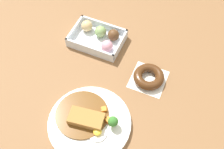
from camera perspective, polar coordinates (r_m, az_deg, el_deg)
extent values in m
plane|color=brown|center=(1.03, -2.90, -2.27)|extent=(1.60, 1.60, 0.00)
cylinder|color=white|center=(0.96, -4.49, -9.67)|extent=(0.27, 0.27, 0.02)
cylinder|color=brown|center=(0.96, -6.02, -7.92)|extent=(0.18, 0.18, 0.01)
cube|color=#A87538|center=(0.93, -5.16, -8.75)|extent=(0.12, 0.08, 0.02)
cylinder|color=white|center=(0.93, -2.90, -11.59)|extent=(0.06, 0.06, 0.00)
ellipsoid|color=yellow|center=(0.92, -2.93, -11.35)|extent=(0.03, 0.03, 0.02)
cylinder|color=#8CB766|center=(0.93, 0.21, -9.88)|extent=(0.01, 0.01, 0.02)
sphere|color=#387A2D|center=(0.91, 0.22, -9.35)|extent=(0.03, 0.03, 0.03)
cube|color=orange|center=(0.96, -1.63, -7.02)|extent=(0.02, 0.02, 0.02)
cube|color=orange|center=(0.94, -0.78, -9.08)|extent=(0.02, 0.02, 0.02)
cube|color=silver|center=(1.15, -2.97, 6.80)|extent=(0.21, 0.14, 0.01)
cube|color=silver|center=(1.11, 1.62, 5.97)|extent=(0.01, 0.14, 0.03)
cube|color=silver|center=(1.17, -7.43, 8.88)|extent=(0.01, 0.14, 0.03)
cube|color=silver|center=(1.18, -1.58, 9.76)|extent=(0.21, 0.01, 0.03)
cube|color=silver|center=(1.10, -4.54, 5.04)|extent=(0.21, 0.01, 0.03)
sphere|color=brown|center=(1.13, 0.29, 7.89)|extent=(0.05, 0.05, 0.05)
sphere|color=#84A860|center=(1.15, -2.30, 8.54)|extent=(0.05, 0.05, 0.05)
sphere|color=#DBB77A|center=(1.17, -5.05, 9.63)|extent=(0.05, 0.05, 0.05)
sphere|color=pink|center=(1.10, -1.02, 5.69)|extent=(0.05, 0.05, 0.05)
cube|color=white|center=(1.05, 7.25, -0.95)|extent=(0.13, 0.13, 0.00)
torus|color=#4C2B14|center=(1.04, 7.35, -0.43)|extent=(0.11, 0.11, 0.03)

